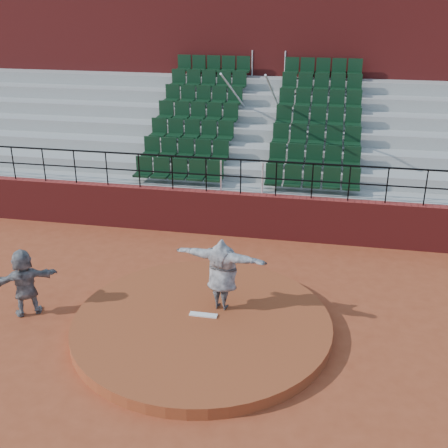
# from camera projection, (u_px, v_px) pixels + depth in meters

# --- Properties ---
(ground) EXTENTS (90.00, 90.00, 0.00)m
(ground) POSITION_uv_depth(u_px,v_px,m) (202.00, 329.00, 12.00)
(ground) COLOR #963F21
(ground) RESTS_ON ground
(pitchers_mound) EXTENTS (5.50, 5.50, 0.25)m
(pitchers_mound) POSITION_uv_depth(u_px,v_px,m) (202.00, 324.00, 11.95)
(pitchers_mound) COLOR brown
(pitchers_mound) RESTS_ON ground
(pitching_rubber) EXTENTS (0.60, 0.15, 0.03)m
(pitching_rubber) POSITION_uv_depth(u_px,v_px,m) (203.00, 315.00, 12.03)
(pitching_rubber) COLOR white
(pitching_rubber) RESTS_ON pitchers_mound
(boundary_wall) EXTENTS (24.00, 0.30, 1.30)m
(boundary_wall) POSITION_uv_depth(u_px,v_px,m) (240.00, 215.00, 16.26)
(boundary_wall) COLOR maroon
(boundary_wall) RESTS_ON ground
(wall_railing) EXTENTS (24.04, 0.05, 1.03)m
(wall_railing) POSITION_uv_depth(u_px,v_px,m) (241.00, 169.00, 15.71)
(wall_railing) COLOR black
(wall_railing) RESTS_ON boundary_wall
(seating_deck) EXTENTS (24.00, 5.97, 4.63)m
(seating_deck) POSITION_uv_depth(u_px,v_px,m) (258.00, 154.00, 19.25)
(seating_deck) COLOR #979792
(seating_deck) RESTS_ON ground
(press_box_facade) EXTENTS (24.00, 3.00, 7.10)m
(press_box_facade) POSITION_uv_depth(u_px,v_px,m) (273.00, 74.00, 21.98)
(press_box_facade) COLOR maroon
(press_box_facade) RESTS_ON ground
(pitcher) EXTENTS (2.09, 0.88, 1.65)m
(pitcher) POSITION_uv_depth(u_px,v_px,m) (222.00, 274.00, 12.03)
(pitcher) COLOR black
(pitcher) RESTS_ON pitchers_mound
(fielder) EXTENTS (1.46, 1.18, 1.56)m
(fielder) POSITION_uv_depth(u_px,v_px,m) (25.00, 282.00, 12.29)
(fielder) COLOR black
(fielder) RESTS_ON ground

